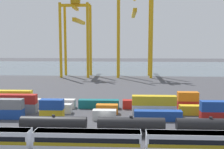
% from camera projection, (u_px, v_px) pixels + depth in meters
% --- Properties ---
extents(ground_plane, '(420.00, 420.00, 0.00)m').
position_uv_depth(ground_plane, '(112.00, 92.00, 109.69)').
color(ground_plane, '#424247').
extents(harbour_water, '(400.00, 110.00, 0.01)m').
position_uv_depth(harbour_water, '(119.00, 67.00, 213.42)').
color(harbour_water, slate).
rests_on(harbour_water, ground_plane).
extents(passenger_train, '(60.40, 3.14, 3.90)m').
position_uv_depth(passenger_train, '(88.00, 140.00, 50.68)').
color(passenger_train, silver).
rests_on(passenger_train, ground_plane).
extents(freight_tank_row, '(81.51, 2.85, 4.31)m').
position_uv_depth(freight_tank_row, '(210.00, 127.00, 58.51)').
color(freight_tank_row, '#232326').
rests_on(freight_tank_row, ground_plane).
extents(shipping_container_0, '(12.10, 2.44, 2.60)m').
position_uv_depth(shipping_container_0, '(1.00, 113.00, 72.48)').
color(shipping_container_0, '#1C4299').
rests_on(shipping_container_0, ground_plane).
extents(shipping_container_1, '(12.10, 2.44, 2.60)m').
position_uv_depth(shipping_container_1, '(0.00, 104.00, 72.16)').
color(shipping_container_1, slate).
rests_on(shipping_container_1, shipping_container_0).
extents(shipping_container_2, '(6.04, 2.44, 2.60)m').
position_uv_depth(shipping_container_2, '(52.00, 114.00, 71.83)').
color(shipping_container_2, gold).
rests_on(shipping_container_2, ground_plane).
extents(shipping_container_3, '(6.04, 2.44, 2.60)m').
position_uv_depth(shipping_container_3, '(52.00, 104.00, 71.51)').
color(shipping_container_3, '#1C4299').
rests_on(shipping_container_3, shipping_container_2).
extents(shipping_container_4, '(6.04, 2.44, 2.60)m').
position_uv_depth(shipping_container_4, '(104.00, 115.00, 71.17)').
color(shipping_container_4, silver).
rests_on(shipping_container_4, ground_plane).
extents(shipping_container_5, '(12.10, 2.44, 2.60)m').
position_uv_depth(shipping_container_5, '(158.00, 115.00, 70.51)').
color(shipping_container_5, '#1C4299').
rests_on(shipping_container_5, ground_plane).
extents(shipping_container_6, '(6.04, 2.44, 2.60)m').
position_uv_depth(shipping_container_6, '(212.00, 116.00, 69.86)').
color(shipping_container_6, '#AD211C').
rests_on(shipping_container_6, ground_plane).
extents(shipping_container_7, '(6.04, 2.44, 2.60)m').
position_uv_depth(shipping_container_7, '(213.00, 106.00, 69.54)').
color(shipping_container_7, '#1C4299').
rests_on(shipping_container_7, shipping_container_6).
extents(shipping_container_9, '(12.10, 2.44, 2.60)m').
position_uv_depth(shipping_container_9, '(16.00, 108.00, 78.46)').
color(shipping_container_9, slate).
rests_on(shipping_container_9, ground_plane).
extents(shipping_container_10, '(12.10, 2.44, 2.60)m').
position_uv_depth(shipping_container_10, '(15.00, 99.00, 78.14)').
color(shipping_container_10, '#AD211C').
rests_on(shipping_container_10, shipping_container_9).
extents(shipping_container_11, '(6.04, 2.44, 2.60)m').
position_uv_depth(shipping_container_11, '(61.00, 108.00, 77.83)').
color(shipping_container_11, silver).
rests_on(shipping_container_11, ground_plane).
extents(shipping_container_12, '(6.04, 2.44, 2.60)m').
position_uv_depth(shipping_container_12, '(107.00, 109.00, 77.21)').
color(shipping_container_12, orange).
rests_on(shipping_container_12, ground_plane).
extents(shipping_container_13, '(12.10, 2.44, 2.60)m').
position_uv_depth(shipping_container_13, '(154.00, 110.00, 76.59)').
color(shipping_container_13, silver).
rests_on(shipping_container_13, ground_plane).
extents(shipping_container_14, '(12.10, 2.44, 2.60)m').
position_uv_depth(shipping_container_14, '(154.00, 100.00, 76.27)').
color(shipping_container_14, gold).
rests_on(shipping_container_14, shipping_container_13).
extents(shipping_container_15, '(12.10, 2.44, 2.60)m').
position_uv_depth(shipping_container_15, '(201.00, 110.00, 75.96)').
color(shipping_container_15, gold).
rests_on(shipping_container_15, ground_plane).
extents(shipping_container_17, '(12.10, 2.44, 2.60)m').
position_uv_depth(shipping_container_17, '(13.00, 103.00, 84.67)').
color(shipping_container_17, '#AD211C').
rests_on(shipping_container_17, ground_plane).
extents(shipping_container_18, '(12.10, 2.44, 2.60)m').
position_uv_depth(shipping_container_18, '(12.00, 95.00, 84.36)').
color(shipping_container_18, gold).
rests_on(shipping_container_18, shipping_container_17).
extents(shipping_container_19, '(12.10, 2.44, 2.60)m').
position_uv_depth(shipping_container_19, '(55.00, 103.00, 84.04)').
color(shipping_container_19, silver).
rests_on(shipping_container_19, ground_plane).
extents(shipping_container_20, '(12.10, 2.44, 2.60)m').
position_uv_depth(shipping_container_20, '(99.00, 104.00, 83.40)').
color(shipping_container_20, '#146066').
rests_on(shipping_container_20, ground_plane).
extents(shipping_container_21, '(12.10, 2.44, 2.60)m').
position_uv_depth(shipping_container_21, '(143.00, 104.00, 82.77)').
color(shipping_container_21, '#AD211C').
rests_on(shipping_container_21, ground_plane).
extents(shipping_container_22, '(6.04, 2.44, 2.60)m').
position_uv_depth(shipping_container_22, '(188.00, 105.00, 82.13)').
color(shipping_container_22, '#AD211C').
rests_on(shipping_container_22, ground_plane).
extents(shipping_container_23, '(6.04, 2.44, 2.60)m').
position_uv_depth(shipping_container_23, '(188.00, 96.00, 81.81)').
color(shipping_container_23, orange).
rests_on(shipping_container_23, shipping_container_22).
extents(gantry_crane_west, '(16.49, 36.82, 43.73)m').
position_uv_depth(gantry_crane_west, '(77.00, 29.00, 157.75)').
color(gantry_crane_west, gold).
rests_on(gantry_crane_west, ground_plane).
extents(gantry_crane_central, '(19.43, 41.84, 49.22)m').
position_uv_depth(gantry_crane_central, '(134.00, 23.00, 156.34)').
color(gantry_crane_central, gold).
rests_on(gantry_crane_central, ground_plane).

